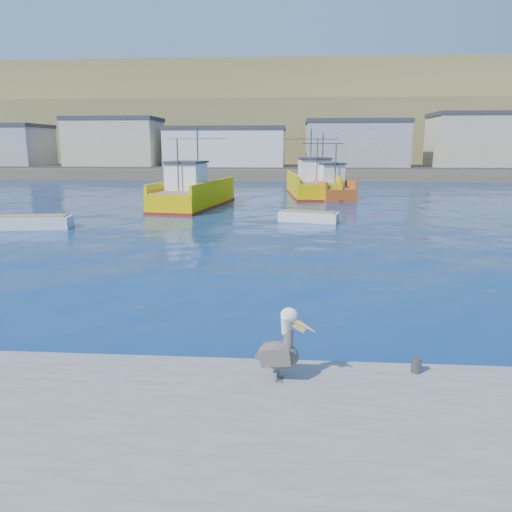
{
  "coord_description": "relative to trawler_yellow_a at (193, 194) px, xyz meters",
  "views": [
    {
      "loc": [
        0.5,
        -12.78,
        4.91
      ],
      "look_at": [
        -0.7,
        3.54,
        1.26
      ],
      "focal_mm": 35.0,
      "sensor_mm": 36.0,
      "label": 1
    }
  ],
  "objects": [
    {
      "name": "trawler_yellow_b",
      "position": [
        9.95,
        9.83,
        0.03
      ],
      "size": [
        5.54,
        12.04,
        6.57
      ],
      "color": "#DBBB00",
      "rests_on": "ground"
    },
    {
      "name": "far_shore",
      "position": [
        7.58,
        81.98,
        7.94
      ],
      "size": [
        200.0,
        81.0,
        24.0
      ],
      "color": "brown",
      "rests_on": "ground"
    },
    {
      "name": "skiff_mid",
      "position": [
        9.14,
        -7.41,
        -0.77
      ],
      "size": [
        4.04,
        2.27,
        0.83
      ],
      "color": "silver",
      "rests_on": "ground"
    },
    {
      "name": "pelican",
      "position": [
        7.89,
        -31.15,
        0.09
      ],
      "size": [
        1.19,
        0.57,
        1.46
      ],
      "color": "#595451",
      "rests_on": "dock"
    },
    {
      "name": "skiff_left",
      "position": [
        -7.49,
        -11.35,
        -0.73
      ],
      "size": [
        4.58,
        2.2,
        0.96
      ],
      "color": "silver",
      "rests_on": "ground"
    },
    {
      "name": "ground",
      "position": [
        7.58,
        -27.23,
        -1.03
      ],
      "size": [
        260.0,
        260.0,
        0.0
      ],
      "primitive_type": "plane",
      "color": "#061D51",
      "rests_on": "ground"
    },
    {
      "name": "trawler_yellow_a",
      "position": [
        0.0,
        0.0,
        0.0
      ],
      "size": [
        5.44,
        11.64,
        6.5
      ],
      "color": "#DBBB00",
      "rests_on": "ground"
    },
    {
      "name": "dock_bollards",
      "position": [
        8.18,
        -30.63,
        -0.38
      ],
      "size": [
        36.2,
        0.2,
        0.3
      ],
      "color": "#4C4C4C",
      "rests_on": "dock"
    },
    {
      "name": "boat_orange",
      "position": [
        11.21,
        8.06,
        -0.02
      ],
      "size": [
        5.41,
        8.58,
        6.05
      ],
      "color": "#D75519",
      "rests_on": "ground"
    }
  ]
}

